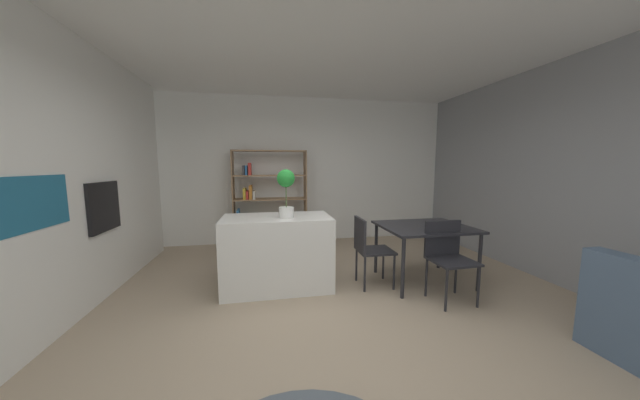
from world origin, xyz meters
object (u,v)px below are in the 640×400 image
kitchen_island (277,252)px  dining_chair_near (448,252)px  dining_chair_island_side (368,245)px  dining_table (425,231)px  built_in_oven (104,206)px  open_bookshelf (265,197)px  potted_plant_on_island (286,188)px

kitchen_island → dining_chair_near: bearing=-19.6°
dining_chair_near → dining_chair_island_side: bearing=145.2°
dining_table → built_in_oven: bearing=175.6°
kitchen_island → dining_table: 1.92m
built_in_oven → dining_chair_near: size_ratio=0.67×
dining_chair_near → open_bookshelf: bearing=126.4°
kitchen_island → dining_chair_near: (1.89, -0.67, 0.09)m
open_bookshelf → built_in_oven: bearing=-135.2°
built_in_oven → dining_table: size_ratio=0.54×
built_in_oven → potted_plant_on_island: size_ratio=1.03×
open_bookshelf → dining_table: open_bookshelf is taller
dining_chair_island_side → dining_chair_near: bearing=-121.8°
potted_plant_on_island → dining_table: bearing=-2.8°
dining_table → open_bookshelf: bearing=134.3°
dining_table → dining_chair_island_side: dining_chair_island_side is taller
built_in_oven → kitchen_island: (1.95, -0.12, -0.61)m
built_in_oven → dining_chair_island_side: size_ratio=0.68×
built_in_oven → dining_table: 3.87m
potted_plant_on_island → dining_table: size_ratio=0.52×
potted_plant_on_island → dining_table: 1.88m
built_in_oven → kitchen_island: 2.04m
open_bookshelf → dining_table: 2.93m
kitchen_island → dining_chair_island_side: size_ratio=1.51×
potted_plant_on_island → dining_table: (1.78, -0.09, -0.58)m
built_in_oven → kitchen_island: bearing=-3.6°
kitchen_island → open_bookshelf: (-0.14, 1.91, 0.48)m
potted_plant_on_island → open_bookshelf: open_bookshelf is taller
built_in_oven → dining_table: (3.84, -0.30, -0.39)m
kitchen_island → dining_chair_near: size_ratio=1.49×
potted_plant_on_island → open_bookshelf: size_ratio=0.32×
built_in_oven → potted_plant_on_island: bearing=-5.9°
built_in_oven → open_bookshelf: open_bookshelf is taller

